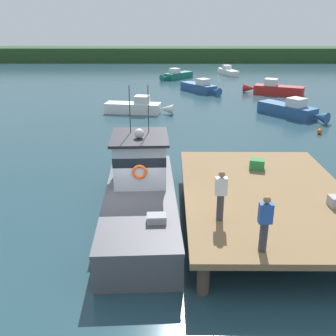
{
  "coord_description": "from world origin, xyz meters",
  "views": [
    {
      "loc": [
        1.29,
        -12.77,
        7.04
      ],
      "look_at": [
        1.2,
        1.84,
        1.4
      ],
      "focal_mm": 40.97,
      "sensor_mm": 36.0,
      "label": 1
    }
  ],
  "objects_px": {
    "mooring_buoy_inshore": "(320,131)",
    "moored_boat_near_channel": "(274,89)",
    "moored_boat_off_the_point": "(291,110)",
    "moored_boat_far_right": "(228,72)",
    "moored_boat_mid_harbor": "(201,87)",
    "deckhand_by_the_boat": "(221,195)",
    "deckhand_further_back": "(265,223)",
    "main_fishing_boat": "(141,191)",
    "moored_boat_far_left": "(138,107)",
    "mooring_buoy_spare_mooring": "(132,104)",
    "moored_boat_outer_mooring": "(177,75)",
    "crate_stack_near_edge": "(257,164)"
  },
  "relations": [
    {
      "from": "crate_stack_near_edge",
      "to": "moored_boat_far_right",
      "type": "distance_m",
      "value": 39.57
    },
    {
      "from": "moored_boat_off_the_point",
      "to": "deckhand_by_the_boat",
      "type": "bearing_deg",
      "value": -112.61
    },
    {
      "from": "mooring_buoy_inshore",
      "to": "moored_boat_near_channel",
      "type": "bearing_deg",
      "value": 87.29
    },
    {
      "from": "moored_boat_far_left",
      "to": "moored_boat_far_right",
      "type": "distance_m",
      "value": 25.92
    },
    {
      "from": "deckhand_by_the_boat",
      "to": "deckhand_further_back",
      "type": "distance_m",
      "value": 1.98
    },
    {
      "from": "moored_boat_off_the_point",
      "to": "mooring_buoy_spare_mooring",
      "type": "distance_m",
      "value": 13.34
    },
    {
      "from": "moored_boat_far_left",
      "to": "mooring_buoy_spare_mooring",
      "type": "bearing_deg",
      "value": 105.26
    },
    {
      "from": "moored_boat_outer_mooring",
      "to": "moored_boat_off_the_point",
      "type": "distance_m",
      "value": 22.37
    },
    {
      "from": "moored_boat_far_left",
      "to": "moored_boat_far_right",
      "type": "xyz_separation_m",
      "value": [
        10.57,
        23.67,
        -0.05
      ]
    },
    {
      "from": "main_fishing_boat",
      "to": "deckhand_further_back",
      "type": "height_order",
      "value": "main_fishing_boat"
    },
    {
      "from": "moored_boat_outer_mooring",
      "to": "moored_boat_far_right",
      "type": "height_order",
      "value": "moored_boat_outer_mooring"
    },
    {
      "from": "crate_stack_near_edge",
      "to": "deckhand_further_back",
      "type": "bearing_deg",
      "value": -100.55
    },
    {
      "from": "moored_boat_far_left",
      "to": "deckhand_by_the_boat",
      "type": "bearing_deg",
      "value": -78.13
    },
    {
      "from": "deckhand_by_the_boat",
      "to": "moored_boat_outer_mooring",
      "type": "bearing_deg",
      "value": 91.11
    },
    {
      "from": "moored_boat_outer_mooring",
      "to": "moored_boat_far_left",
      "type": "bearing_deg",
      "value": -99.98
    },
    {
      "from": "moored_boat_mid_harbor",
      "to": "moored_boat_off_the_point",
      "type": "xyz_separation_m",
      "value": [
        6.28,
        -10.93,
        0.03
      ]
    },
    {
      "from": "crate_stack_near_edge",
      "to": "deckhand_by_the_boat",
      "type": "distance_m",
      "value": 4.9
    },
    {
      "from": "deckhand_further_back",
      "to": "moored_boat_outer_mooring",
      "type": "distance_m",
      "value": 41.4
    },
    {
      "from": "main_fishing_boat",
      "to": "moored_boat_far_right",
      "type": "xyz_separation_m",
      "value": [
        9.04,
        41.18,
        -0.57
      ]
    },
    {
      "from": "main_fishing_boat",
      "to": "deckhand_further_back",
      "type": "bearing_deg",
      "value": -49.69
    },
    {
      "from": "main_fishing_boat",
      "to": "mooring_buoy_inshore",
      "type": "bearing_deg",
      "value": 46.03
    },
    {
      "from": "moored_boat_outer_mooring",
      "to": "moored_boat_off_the_point",
      "type": "height_order",
      "value": "moored_boat_off_the_point"
    },
    {
      "from": "deckhand_by_the_boat",
      "to": "moored_boat_mid_harbor",
      "type": "distance_m",
      "value": 29.99
    },
    {
      "from": "main_fishing_boat",
      "to": "moored_boat_outer_mooring",
      "type": "distance_m",
      "value": 37.12
    },
    {
      "from": "moored_boat_far_left",
      "to": "mooring_buoy_inshore",
      "type": "xyz_separation_m",
      "value": [
        12.57,
        -6.07,
        -0.31
      ]
    },
    {
      "from": "moored_boat_off_the_point",
      "to": "deckhand_further_back",
      "type": "bearing_deg",
      "value": -108.56
    },
    {
      "from": "deckhand_by_the_boat",
      "to": "moored_boat_far_right",
      "type": "bearing_deg",
      "value": 81.72
    },
    {
      "from": "mooring_buoy_spare_mooring",
      "to": "moored_boat_near_channel",
      "type": "bearing_deg",
      "value": 23.26
    },
    {
      "from": "deckhand_by_the_boat",
      "to": "moored_boat_far_left",
      "type": "xyz_separation_m",
      "value": [
        -4.21,
        20.04,
        -1.57
      ]
    },
    {
      "from": "moored_boat_outer_mooring",
      "to": "mooring_buoy_spare_mooring",
      "type": "height_order",
      "value": "moored_boat_outer_mooring"
    },
    {
      "from": "moored_boat_off_the_point",
      "to": "moored_boat_far_right",
      "type": "relative_size",
      "value": 1.06
    },
    {
      "from": "moored_boat_far_right",
      "to": "moored_boat_mid_harbor",
      "type": "bearing_deg",
      "value": -108.96
    },
    {
      "from": "deckhand_further_back",
      "to": "mooring_buoy_inshore",
      "type": "relative_size",
      "value": 4.58
    },
    {
      "from": "moored_boat_far_right",
      "to": "mooring_buoy_inshore",
      "type": "height_order",
      "value": "moored_boat_far_right"
    },
    {
      "from": "moored_boat_outer_mooring",
      "to": "deckhand_further_back",
      "type": "bearing_deg",
      "value": -87.62
    },
    {
      "from": "main_fishing_boat",
      "to": "deckhand_by_the_boat",
      "type": "height_order",
      "value": "main_fishing_boat"
    },
    {
      "from": "deckhand_further_back",
      "to": "mooring_buoy_spare_mooring",
      "type": "distance_m",
      "value": 25.15
    },
    {
      "from": "moored_boat_outer_mooring",
      "to": "mooring_buoy_spare_mooring",
      "type": "bearing_deg",
      "value": -103.77
    },
    {
      "from": "moored_boat_mid_harbor",
      "to": "moored_boat_far_left",
      "type": "bearing_deg",
      "value": -120.58
    },
    {
      "from": "crate_stack_near_edge",
      "to": "moored_boat_mid_harbor",
      "type": "relative_size",
      "value": 0.12
    },
    {
      "from": "moored_boat_near_channel",
      "to": "mooring_buoy_spare_mooring",
      "type": "bearing_deg",
      "value": -156.74
    },
    {
      "from": "main_fishing_boat",
      "to": "mooring_buoy_inshore",
      "type": "relative_size",
      "value": 27.76
    },
    {
      "from": "crate_stack_near_edge",
      "to": "moored_boat_near_channel",
      "type": "height_order",
      "value": "crate_stack_near_edge"
    },
    {
      "from": "deckhand_by_the_boat",
      "to": "moored_boat_far_right",
      "type": "relative_size",
      "value": 0.32
    },
    {
      "from": "moored_boat_near_channel",
      "to": "moored_boat_off_the_point",
      "type": "distance_m",
      "value": 9.75
    },
    {
      "from": "main_fishing_boat",
      "to": "moored_boat_far_left",
      "type": "xyz_separation_m",
      "value": [
        -1.54,
        17.51,
        -0.52
      ]
    },
    {
      "from": "moored_boat_off_the_point",
      "to": "main_fishing_boat",
      "type": "bearing_deg",
      "value": -122.75
    },
    {
      "from": "moored_boat_off_the_point",
      "to": "crate_stack_near_edge",
      "type": "bearing_deg",
      "value": -111.73
    },
    {
      "from": "deckhand_further_back",
      "to": "moored_boat_mid_harbor",
      "type": "xyz_separation_m",
      "value": [
        0.67,
        31.64,
        -1.57
      ]
    },
    {
      "from": "crate_stack_near_edge",
      "to": "moored_boat_far_left",
      "type": "relative_size",
      "value": 0.11
    }
  ]
}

